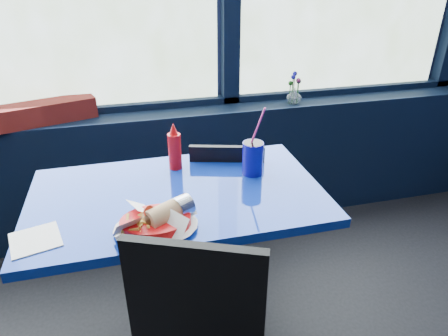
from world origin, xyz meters
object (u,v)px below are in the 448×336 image
chair_near_back (217,200)px  flower_vase (294,94)px  near_table (180,228)px  soda_cup (253,157)px  ketchup_bottle (175,149)px  food_basket (157,221)px  planter_box (42,113)px

chair_near_back → flower_vase: size_ratio=4.14×
near_table → soda_cup: bearing=13.3°
chair_near_back → soda_cup: soda_cup is taller
flower_vase → soda_cup: bearing=-124.6°
chair_near_back → ketchup_bottle: ketchup_bottle is taller
flower_vase → food_basket: flower_vase is taller
ketchup_bottle → food_basket: bearing=-105.7°
near_table → planter_box: bearing=126.2°
planter_box → flower_vase: size_ratio=2.86×
near_table → ketchup_bottle: (0.02, 0.22, 0.28)m
chair_near_back → flower_vase: flower_vase is taller
flower_vase → near_table: bearing=-136.4°
near_table → food_basket: (-0.10, -0.24, 0.22)m
chair_near_back → food_basket: (-0.35, -0.57, 0.31)m
planter_box → soda_cup: soda_cup is taller
near_table → soda_cup: size_ratio=3.80×
near_table → chair_near_back: size_ratio=1.45×
chair_near_back → planter_box: size_ratio=1.45×
food_basket → ketchup_bottle: size_ratio=1.27×
chair_near_back → flower_vase: 0.88m
chair_near_back → food_basket: bearing=74.7°
chair_near_back → flower_vase: (0.62, 0.49, 0.38)m
near_table → chair_near_back: 0.42m
food_basket → ketchup_bottle: bearing=69.7°
chair_near_back → ketchup_bottle: 0.44m
ketchup_bottle → near_table: bearing=-96.4°
planter_box → flower_vase: flower_vase is taller
food_basket → soda_cup: bearing=30.5°
near_table → flower_vase: bearing=43.6°
ketchup_bottle → chair_near_back: bearing=26.7°
flower_vase → ketchup_bottle: bearing=-144.4°
planter_box → soda_cup: 1.24m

